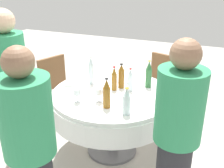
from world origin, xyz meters
name	(u,v)px	position (x,y,z in m)	size (l,w,h in m)	color
ground_plane	(112,150)	(0.00, 0.00, 0.00)	(10.00, 10.00, 0.00)	#B7B2A8
dining_table	(112,105)	(0.00, 0.00, 0.59)	(1.29, 1.29, 0.74)	white
bottle_clear_near	(127,102)	(0.29, -0.38, 0.86)	(0.07, 0.07, 0.26)	silver
bottle_amber_rear	(121,77)	(0.05, 0.15, 0.87)	(0.07, 0.07, 0.27)	#8C5619
bottle_clear_right	(91,71)	(-0.29, 0.12, 0.89)	(0.06, 0.06, 0.32)	silver
bottle_amber_west	(114,79)	(0.00, 0.06, 0.86)	(0.06, 0.06, 0.26)	#8C5619
bottle_clear_north	(130,80)	(0.17, 0.10, 0.86)	(0.06, 0.06, 0.26)	silver
bottle_amber_left	(107,94)	(0.08, -0.33, 0.88)	(0.07, 0.07, 0.30)	#8C5619
bottle_green_inner	(149,75)	(0.32, 0.27, 0.88)	(0.07, 0.07, 0.31)	#2D6B38
wine_glass_west	(77,92)	(-0.23, -0.33, 0.84)	(0.07, 0.07, 0.14)	white
wine_glass_north	(99,92)	(-0.04, -0.25, 0.84)	(0.07, 0.07, 0.14)	white
plate_south	(124,79)	(0.01, 0.35, 0.75)	(0.22, 0.22, 0.02)	white
plate_far	(130,103)	(0.26, -0.18, 0.75)	(0.24, 0.24, 0.02)	white
spoon_rear	(153,94)	(0.42, 0.10, 0.74)	(0.18, 0.02, 0.01)	silver
spoon_right	(86,109)	(-0.08, -0.44, 0.74)	(0.18, 0.02, 0.01)	silver
folded_napkin	(71,84)	(-0.50, 0.02, 0.75)	(0.14, 0.14, 0.02)	white
person_near	(31,155)	(-0.09, -1.25, 0.81)	(0.34, 0.34, 1.56)	#26262B
person_rear	(176,138)	(0.78, -0.71, 0.81)	(0.34, 0.34, 1.55)	#26262B
person_right	(13,86)	(-0.90, -0.44, 0.85)	(0.34, 0.34, 1.61)	#4C3F33
chair_left	(167,77)	(0.37, 1.19, 0.52)	(0.50, 0.50, 0.87)	brown
chair_inner	(49,80)	(-1.12, 0.48, 0.52)	(0.53, 0.53, 0.87)	brown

